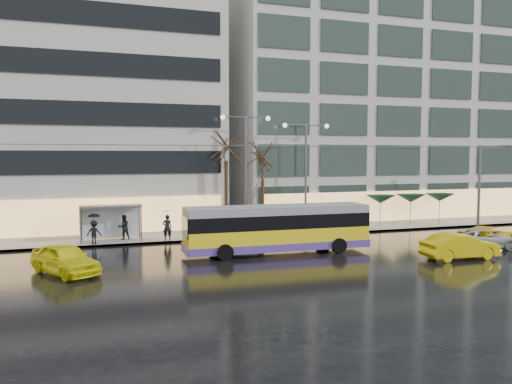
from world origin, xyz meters
name	(u,v)px	position (x,y,z in m)	size (l,w,h in m)	color
ground	(268,266)	(0.00, 0.00, 0.00)	(140.00, 140.00, 0.00)	black
sidewalk	(235,228)	(2.00, 14.00, 0.07)	(80.00, 10.00, 0.15)	gray
kerb	(253,238)	(2.00, 9.05, 0.07)	(80.00, 0.10, 0.15)	slate
building_left	(1,93)	(-16.00, 19.00, 11.15)	(34.00, 14.00, 22.00)	beige
building_right	(382,91)	(19.00, 19.00, 12.65)	(32.00, 14.00, 25.00)	beige
trolleybus	(277,230)	(1.82, 3.37, 1.47)	(11.76, 4.66, 5.43)	yellow
catenary	(244,182)	(1.00, 7.94, 4.25)	(42.24, 5.12, 7.00)	#595B60
bus_shelter	(105,215)	(-8.38, 10.69, 1.96)	(4.20, 1.60, 2.51)	#595B60
street_lamp_near	(246,158)	(2.00, 10.80, 5.99)	(3.96, 0.36, 9.03)	#595B60
street_lamp_far	(306,161)	(7.00, 10.80, 5.71)	(3.96, 0.36, 8.53)	#595B60
tree_a	(226,143)	(0.50, 11.00, 7.09)	(3.20, 3.20, 8.40)	black
tree_b	(263,152)	(3.50, 11.20, 6.40)	(3.20, 3.20, 7.70)	black
parasol_a	(380,199)	(14.00, 11.00, 2.45)	(2.50, 2.50, 2.65)	#595B60
parasol_b	(411,198)	(17.00, 11.00, 2.45)	(2.50, 2.50, 2.65)	#595B60
parasol_c	(440,197)	(20.00, 11.00, 2.45)	(2.50, 2.50, 2.65)	#595B60
taxi_a	(65,259)	(-10.59, 1.54, 0.79)	(1.87, 4.66, 1.59)	yellow
taxi_b	(460,246)	(11.54, -1.63, 0.77)	(1.63, 4.67, 1.54)	yellow
taxi_c	(487,235)	(16.67, 1.72, 0.64)	(2.13, 4.61, 1.28)	yellow
sedan_silver	(483,238)	(15.46, 0.75, 0.64)	(2.12, 4.60, 1.28)	silver
pedestrian_a	(167,220)	(-4.24, 9.40, 1.57)	(0.98, 1.00, 2.19)	black
pedestrian_b	(124,227)	(-7.13, 10.84, 1.03)	(1.02, 0.90, 1.75)	black
pedestrian_c	(94,228)	(-9.15, 9.43, 1.26)	(1.18, 1.05, 2.11)	black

